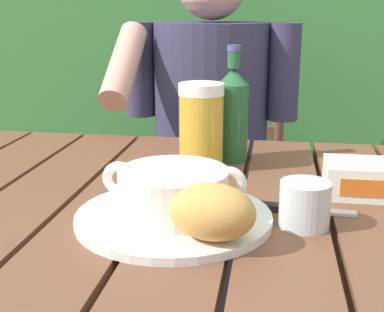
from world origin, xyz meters
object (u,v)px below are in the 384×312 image
(serving_plate, at_px, (174,217))
(water_glass_small, at_px, (305,204))
(person_eating, at_px, (208,128))
(butter_tub, at_px, (365,179))
(chair_near_diner, at_px, (216,186))
(beer_glass, at_px, (201,127))
(beer_bottle, at_px, (233,113))
(table_knife, at_px, (286,209))
(bread_roll, at_px, (212,212))
(soup_bowl, at_px, (173,191))

(serving_plate, xyz_separation_m, water_glass_small, (0.18, 0.01, 0.03))
(person_eating, xyz_separation_m, butter_tub, (0.33, -0.58, 0.06))
(serving_plate, bearing_deg, chair_near_diner, 92.48)
(person_eating, height_order, water_glass_small, person_eating)
(chair_near_diner, height_order, beer_glass, chair_near_diner)
(person_eating, height_order, beer_bottle, person_eating)
(person_eating, height_order, table_knife, person_eating)
(serving_plate, xyz_separation_m, table_knife, (0.16, 0.06, -0.00))
(water_glass_small, bearing_deg, beer_bottle, 111.98)
(person_eating, distance_m, water_glass_small, 0.76)
(chair_near_diner, height_order, butter_tub, chair_near_diner)
(person_eating, distance_m, beer_glass, 0.49)
(person_eating, bearing_deg, serving_plate, -86.64)
(person_eating, relative_size, bread_roll, 9.34)
(serving_plate, height_order, bread_roll, bread_roll)
(chair_near_diner, height_order, serving_plate, chair_near_diner)
(bread_roll, height_order, beer_glass, beer_glass)
(bread_roll, bearing_deg, chair_near_diner, 95.94)
(water_glass_small, bearing_deg, bread_roll, -144.35)
(chair_near_diner, xyz_separation_m, water_glass_small, (0.22, -0.92, 0.30))
(soup_bowl, distance_m, table_knife, 0.18)
(serving_plate, relative_size, butter_tub, 2.21)
(chair_near_diner, relative_size, beer_bottle, 4.05)
(beer_bottle, relative_size, butter_tub, 1.78)
(beer_glass, distance_m, table_knife, 0.26)
(bread_roll, xyz_separation_m, butter_tub, (0.22, 0.24, -0.02))
(chair_near_diner, height_order, person_eating, person_eating)
(soup_bowl, xyz_separation_m, water_glass_small, (0.18, 0.01, -0.01))
(water_glass_small, bearing_deg, butter_tub, 55.06)
(beer_glass, bearing_deg, serving_plate, -90.75)
(bread_roll, relative_size, water_glass_small, 1.81)
(beer_bottle, bearing_deg, water_glass_small, -68.02)
(chair_near_diner, relative_size, table_knife, 5.39)
(water_glass_small, bearing_deg, chair_near_diner, 103.68)
(chair_near_diner, distance_m, butter_tub, 0.89)
(beer_bottle, bearing_deg, serving_plate, -99.77)
(soup_bowl, bearing_deg, table_knife, 21.62)
(water_glass_small, relative_size, butter_tub, 0.56)
(butter_tub, xyz_separation_m, table_knife, (-0.13, -0.10, -0.02))
(chair_near_diner, xyz_separation_m, bread_roll, (0.11, -1.01, 0.32))
(bread_roll, xyz_separation_m, table_knife, (0.10, 0.14, -0.04))
(chair_near_diner, distance_m, beer_glass, 0.76)
(chair_near_diner, relative_size, butter_tub, 7.19)
(soup_bowl, height_order, beer_glass, beer_glass)
(beer_glass, bearing_deg, water_glass_small, -53.95)
(soup_bowl, bearing_deg, chair_near_diner, 92.48)
(chair_near_diner, xyz_separation_m, table_knife, (0.20, -0.87, 0.27))
(serving_plate, bearing_deg, beer_glass, 89.25)
(butter_tub, bearing_deg, table_knife, -143.15)
(beer_glass, relative_size, beer_bottle, 0.72)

